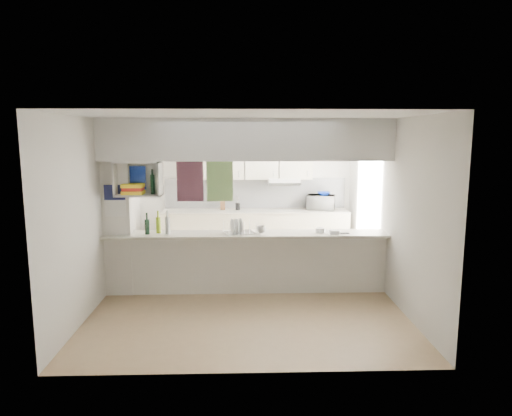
{
  "coord_description": "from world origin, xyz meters",
  "views": [
    {
      "loc": [
        -0.07,
        -6.66,
        2.36
      ],
      "look_at": [
        0.16,
        0.5,
        1.22
      ],
      "focal_mm": 32.0,
      "sensor_mm": 36.0,
      "label": 1
    }
  ],
  "objects_px": {
    "bowl": "(324,194)",
    "wine_bottles": "(158,225)",
    "microwave": "(321,202)",
    "dish_rack": "(239,227)"
  },
  "relations": [
    {
      "from": "dish_rack",
      "to": "wine_bottles",
      "type": "height_order",
      "value": "wine_bottles"
    },
    {
      "from": "microwave",
      "to": "dish_rack",
      "type": "height_order",
      "value": "microwave"
    },
    {
      "from": "bowl",
      "to": "wine_bottles",
      "type": "relative_size",
      "value": 0.69
    },
    {
      "from": "bowl",
      "to": "wine_bottles",
      "type": "xyz_separation_m",
      "value": [
        -2.83,
        -2.12,
        -0.19
      ]
    },
    {
      "from": "microwave",
      "to": "bowl",
      "type": "bearing_deg",
      "value": 156.79
    },
    {
      "from": "dish_rack",
      "to": "microwave",
      "type": "bearing_deg",
      "value": 36.26
    },
    {
      "from": "microwave",
      "to": "bowl",
      "type": "relative_size",
      "value": 2.05
    },
    {
      "from": "bowl",
      "to": "dish_rack",
      "type": "relative_size",
      "value": 0.5
    },
    {
      "from": "bowl",
      "to": "wine_bottles",
      "type": "distance_m",
      "value": 3.54
    },
    {
      "from": "microwave",
      "to": "bowl",
      "type": "xyz_separation_m",
      "value": [
        0.04,
        -0.03,
        0.18
      ]
    }
  ]
}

